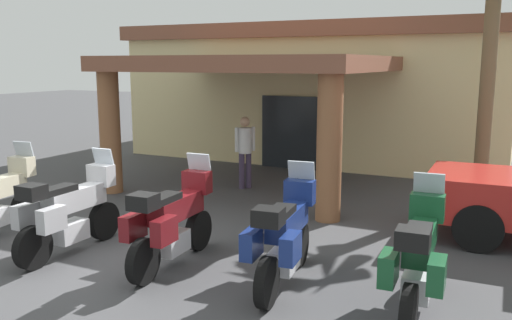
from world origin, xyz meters
The scene contains 8 objects.
ground_plane centered at (0.00, 0.00, 0.00)m, with size 80.00×80.00×0.00m, color #424244.
motel_building centered at (0.02, 11.41, 2.14)m, with size 12.07×12.33×4.20m.
motorcycle_silver centered at (-0.49, -0.16, 0.70)m, with size 0.70×2.21×1.61m.
motorcycle_maroon centered at (1.30, 0.09, 0.70)m, with size 0.72×2.21×1.61m.
motorcycle_blue centered at (3.10, 0.16, 0.70)m, with size 0.75×2.21×1.61m.
motorcycle_green centered at (4.90, 0.08, 0.70)m, with size 0.72×2.21×1.61m.
pedestrian centered at (-0.04, 5.20, 1.03)m, with size 0.37×0.43×1.76m.
palm_tree_near_portico centered at (5.20, 6.55, 4.29)m, with size 2.05×2.11×5.68m.
Camera 1 is at (5.82, -6.40, 3.04)m, focal length 38.00 mm.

